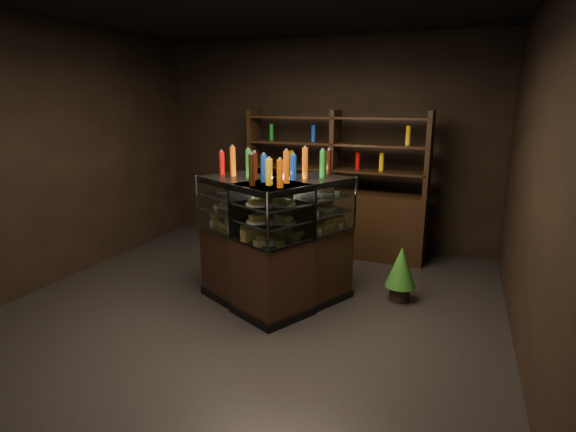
% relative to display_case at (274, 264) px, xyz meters
% --- Properties ---
extents(ground, '(5.00, 5.00, 0.00)m').
position_rel_display_case_xyz_m(ground, '(-0.19, -0.14, -0.46)').
color(ground, black).
rests_on(ground, ground).
extents(room_shell, '(5.02, 5.02, 3.01)m').
position_rel_display_case_xyz_m(room_shell, '(-0.19, -0.14, 1.49)').
color(room_shell, black).
rests_on(room_shell, ground).
extents(display_case, '(1.64, 1.38, 1.35)m').
position_rel_display_case_xyz_m(display_case, '(0.00, 0.00, 0.00)').
color(display_case, black).
rests_on(display_case, ground).
extents(food_display, '(1.29, 1.10, 0.42)m').
position_rel_display_case_xyz_m(food_display, '(0.00, -0.00, 0.56)').
color(food_display, '#B2923F').
rests_on(food_display, display_case).
extents(bottles_top, '(1.13, 0.96, 0.30)m').
position_rel_display_case_xyz_m(bottles_top, '(-0.00, 0.00, 1.03)').
color(bottles_top, yellow).
rests_on(bottles_top, display_case).
extents(potted_conifer, '(0.32, 0.32, 0.69)m').
position_rel_display_case_xyz_m(potted_conifer, '(1.23, 0.58, -0.06)').
color(potted_conifer, black).
rests_on(potted_conifer, ground).
extents(back_shelving, '(2.56, 0.52, 2.00)m').
position_rel_display_case_xyz_m(back_shelving, '(0.11, 1.91, 0.15)').
color(back_shelving, black).
rests_on(back_shelving, ground).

